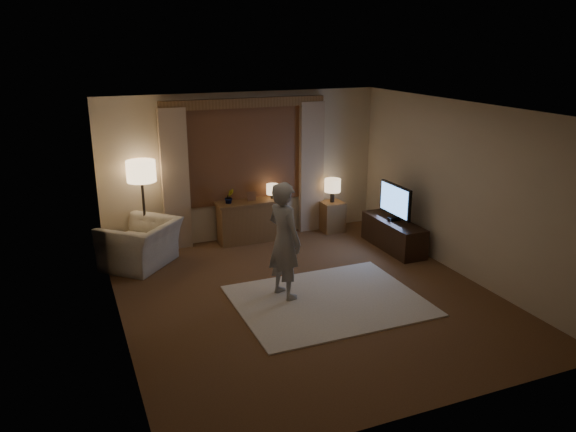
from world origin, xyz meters
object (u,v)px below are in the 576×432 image
sideboard (252,222)px  armchair (141,244)px  person (284,240)px  side_table (332,216)px  tv_stand (393,234)px

sideboard → armchair: (-2.00, -0.44, 0.01)m
armchair → person: bearing=83.5°
armchair → person: (1.67, -1.92, 0.48)m
side_table → tv_stand: size_ratio=0.40×
sideboard → side_table: size_ratio=2.14×
sideboard → side_table: 1.56m
armchair → side_table: armchair is taller
side_table → person: 3.04m
sideboard → side_table: (1.56, -0.05, -0.07)m
tv_stand → person: 2.73m
sideboard → armchair: size_ratio=1.09×
sideboard → person: person is taller
sideboard → tv_stand: (2.12, -1.29, -0.10)m
armchair → person: person is taller
sideboard → person: (-0.33, -2.36, 0.49)m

